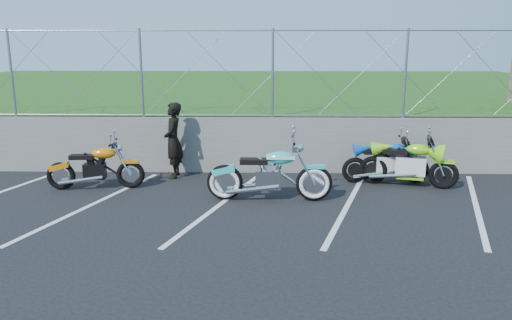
{
  "coord_description": "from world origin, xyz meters",
  "views": [
    {
      "loc": [
        0.87,
        -7.97,
        2.97
      ],
      "look_at": [
        0.67,
        1.3,
        0.8
      ],
      "focal_mm": 35.0,
      "sensor_mm": 36.0,
      "label": 1
    }
  ],
  "objects_px": {
    "sportbike_green": "(409,165)",
    "sportbike_blue": "(387,164)",
    "cruiser_turquoise": "(271,176)",
    "naked_orange": "(97,169)",
    "person_standing": "(173,140)"
  },
  "relations": [
    {
      "from": "cruiser_turquoise",
      "to": "person_standing",
      "type": "bearing_deg",
      "value": 143.45
    },
    {
      "from": "sportbike_green",
      "to": "sportbike_blue",
      "type": "height_order",
      "value": "sportbike_green"
    },
    {
      "from": "cruiser_turquoise",
      "to": "person_standing",
      "type": "relative_size",
      "value": 1.42
    },
    {
      "from": "naked_orange",
      "to": "cruiser_turquoise",
      "type": "bearing_deg",
      "value": -17.11
    },
    {
      "from": "cruiser_turquoise",
      "to": "sportbike_blue",
      "type": "height_order",
      "value": "cruiser_turquoise"
    },
    {
      "from": "sportbike_blue",
      "to": "person_standing",
      "type": "distance_m",
      "value": 4.74
    },
    {
      "from": "naked_orange",
      "to": "sportbike_green",
      "type": "xyz_separation_m",
      "value": [
        6.55,
        0.33,
        0.03
      ]
    },
    {
      "from": "sportbike_green",
      "to": "sportbike_blue",
      "type": "xyz_separation_m",
      "value": [
        -0.41,
        0.28,
        -0.03
      ]
    },
    {
      "from": "person_standing",
      "to": "cruiser_turquoise",
      "type": "bearing_deg",
      "value": 48.9
    },
    {
      "from": "sportbike_blue",
      "to": "person_standing",
      "type": "relative_size",
      "value": 1.12
    },
    {
      "from": "cruiser_turquoise",
      "to": "naked_orange",
      "type": "bearing_deg",
      "value": 169.86
    },
    {
      "from": "person_standing",
      "to": "sportbike_green",
      "type": "bearing_deg",
      "value": 79.41
    },
    {
      "from": "cruiser_turquoise",
      "to": "naked_orange",
      "type": "height_order",
      "value": "cruiser_turquoise"
    },
    {
      "from": "sportbike_blue",
      "to": "naked_orange",
      "type": "bearing_deg",
      "value": -175.53
    },
    {
      "from": "naked_orange",
      "to": "person_standing",
      "type": "height_order",
      "value": "person_standing"
    }
  ]
}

